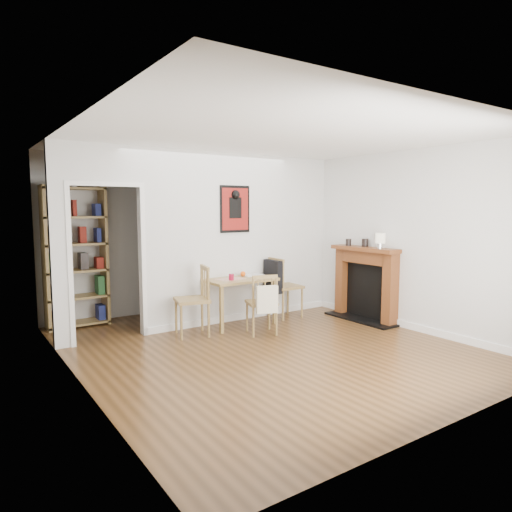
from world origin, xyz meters
TOP-DOWN VIEW (x-y plane):
  - ground at (0.00, 0.00)m, footprint 5.20×5.20m
  - room_shell at (0.10, 1.34)m, footprint 5.20×5.20m
  - dining_table at (0.32, 1.10)m, footprint 1.05×0.67m
  - chair_left at (-0.53, 0.97)m, footprint 0.59×0.59m
  - chair_right at (1.18, 1.09)m, footprint 0.57×0.50m
  - chair_front at (0.32, 0.49)m, footprint 0.54×0.58m
  - bookshelf at (-1.72, 2.40)m, footprint 0.88×0.35m
  - fireplace at (2.16, 0.25)m, footprint 0.45×1.25m
  - red_glass at (0.11, 0.98)m, footprint 0.08×0.08m
  - orange_fruit at (0.47, 1.21)m, footprint 0.08×0.08m
  - placemat at (0.16, 1.10)m, footprint 0.44×0.35m
  - notebook at (0.63, 1.20)m, footprint 0.32×0.23m
  - mantel_lamp at (2.07, -0.09)m, footprint 0.15×0.15m
  - ceramic_jar_a at (2.17, 0.30)m, footprint 0.10×0.10m
  - ceramic_jar_b at (2.07, 0.56)m, footprint 0.09×0.09m

SIDE VIEW (x-z plane):
  - ground at x=0.00m, z-range 0.00..0.00m
  - chair_front at x=0.32m, z-range 0.01..0.87m
  - chair_left at x=-0.53m, z-range 0.00..0.98m
  - chair_right at x=1.18m, z-range 0.02..1.00m
  - fireplace at x=2.16m, z-range 0.04..1.20m
  - dining_table at x=0.32m, z-range 0.27..0.99m
  - placemat at x=0.16m, z-range 0.71..0.72m
  - notebook at x=0.63m, z-range 0.71..0.73m
  - orange_fruit at x=0.47m, z-range 0.71..0.79m
  - red_glass at x=0.11m, z-range 0.71..0.81m
  - bookshelf at x=-1.72m, z-range -0.01..2.08m
  - ceramic_jar_b at x=2.07m, z-range 1.16..1.27m
  - ceramic_jar_a at x=2.17m, z-range 1.16..1.28m
  - room_shell at x=0.10m, z-range -1.30..3.90m
  - mantel_lamp at x=2.07m, z-range 1.19..1.42m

